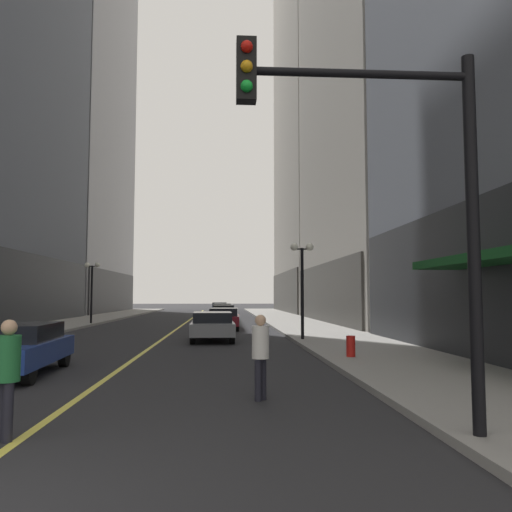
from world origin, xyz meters
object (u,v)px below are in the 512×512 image
Objects in this scene: car_grey at (212,325)px; street_lamp_right_mid at (302,269)px; pedestrian_in_green_parka at (8,370)px; traffic_light_near_right at (399,175)px; car_yellow at (223,312)px; street_lamp_left_far at (92,279)px; car_maroon at (224,318)px; car_silver at (222,310)px; pedestrian_in_white_shirt at (260,350)px; fire_hydrant_right at (351,349)px; car_navy at (220,308)px; car_blue at (16,347)px.

street_lamp_right_mid reaches higher than car_grey.
traffic_light_near_right is (5.53, -0.69, 2.74)m from pedestrian_in_green_parka.
car_yellow is 11.04m from street_lamp_left_far.
car_yellow is at bearing 90.27° from car_maroon.
car_silver is 40.39m from pedestrian_in_white_shirt.
fire_hydrant_right is (4.13, -34.51, -0.32)m from car_silver.
traffic_light_near_right is at bearing -93.77° from street_lamp_right_mid.
car_yellow is 0.85× the size of car_silver.
car_maroon is at bearing -30.28° from street_lamp_left_far.
car_grey is 4.85m from street_lamp_right_mid.
car_maroon is 28.05m from car_navy.
traffic_light_near_right is 7.06× the size of fire_hydrant_right.
pedestrian_in_green_parka reaches higher than car_grey.
car_blue is at bearing -107.00° from car_maroon.
car_yellow is at bearing 30.17° from street_lamp_left_far.
street_lamp_left_far and street_lamp_right_mid have the same top height.
car_silver is (0.37, 26.76, -0.00)m from car_grey.
street_lamp_left_far reaches higher than car_grey.
pedestrian_in_green_parka is 11.08m from fire_hydrant_right.
traffic_light_near_right is at bearing -41.67° from car_blue.
car_grey is at bearing 63.82° from car_blue.
street_lamp_left_far is at bearing 111.25° from traffic_light_near_right.
street_lamp_right_mid is (4.00, -1.03, 2.54)m from car_grey.
car_blue is 11.10m from car_grey.
traffic_light_near_right reaches higher than fire_hydrant_right.
street_lamp_right_mid is (8.90, 8.93, 2.54)m from car_blue.
car_blue is at bearing -96.16° from car_navy.
car_grey is at bearing 120.18° from fire_hydrant_right.
fire_hydrant_right is at bearing -84.17° from car_navy.
car_yellow is (-0.05, 10.85, -0.00)m from car_maroon.
pedestrian_in_white_shirt is (1.19, -49.49, 0.26)m from car_navy.
street_lamp_left_far is (-9.34, 5.45, 2.54)m from car_maroon.
street_lamp_left_far is (-8.80, 13.27, 2.54)m from car_grey.
street_lamp_right_mid is at bearing -79.88° from car_yellow.
pedestrian_in_white_shirt is at bearing -119.09° from fire_hydrant_right.
traffic_light_near_right reaches higher than car_maroon.
car_navy is at bearing 68.62° from street_lamp_left_far.
fire_hydrant_right is at bearing -85.74° from street_lamp_right_mid.
pedestrian_in_white_shirt is at bearing -102.40° from street_lamp_right_mid.
car_blue is at bearing 110.23° from pedestrian_in_green_parka.
pedestrian_in_green_parka is (-3.07, -34.92, 0.28)m from car_yellow.
car_navy is at bearing 83.84° from car_blue.
pedestrian_in_green_parka is at bearing 172.85° from traffic_light_near_right.
street_lamp_right_mid is (3.95, -36.90, 2.54)m from car_navy.
car_blue is 18.59m from car_maroon.
car_maroon is 1.17× the size of car_yellow.
car_grey is 35.87m from car_navy.
pedestrian_in_white_shirt is 0.98× the size of pedestrian_in_green_parka.
car_grey is (4.90, 9.96, 0.00)m from car_blue.
pedestrian_in_white_shirt is at bearing -88.14° from car_maroon.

